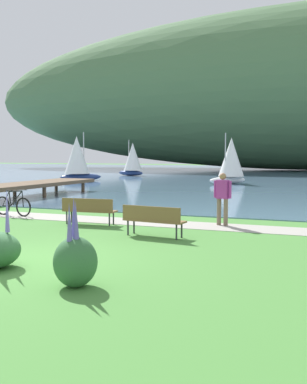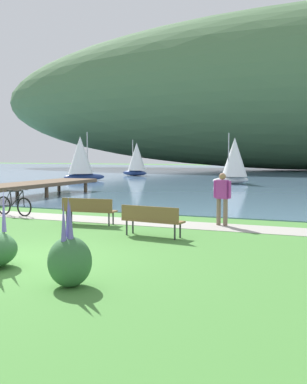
{
  "view_description": "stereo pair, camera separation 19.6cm",
  "coord_description": "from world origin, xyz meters",
  "views": [
    {
      "loc": [
        6.16,
        -8.15,
        2.29
      ],
      "look_at": [
        0.33,
        6.6,
        1.0
      ],
      "focal_mm": 42.83,
      "sensor_mm": 36.0,
      "label": 1
    },
    {
      "loc": [
        6.34,
        -8.08,
        2.29
      ],
      "look_at": [
        0.33,
        6.6,
        1.0
      ],
      "focal_mm": 42.83,
      "sensor_mm": 36.0,
      "label": 2
    }
  ],
  "objects": [
    {
      "name": "bay_water",
      "position": [
        0.0,
        48.1,
        0.02
      ],
      "size": [
        180.0,
        80.0,
        0.04
      ],
      "primitive_type": "cube",
      "color": "#5B7F9E",
      "rests_on": "ground"
    },
    {
      "name": "park_bench_near_camera",
      "position": [
        1.5,
        3.6,
        0.52
      ],
      "size": [
        1.84,
        0.69,
        0.88
      ],
      "color": "brown",
      "rests_on": "ground"
    },
    {
      "name": "sailboat_mid_bay",
      "position": [
        -1.31,
        27.08,
        1.89
      ],
      "size": [
        3.04,
        3.22,
        3.93
      ],
      "color": "white",
      "rests_on": "bay_water"
    },
    {
      "name": "sailboat_toward_hillside",
      "position": [
        -14.18,
        37.15,
        1.88
      ],
      "size": [
        3.45,
        2.45,
        3.9
      ],
      "color": "navy",
      "rests_on": "bay_water"
    },
    {
      "name": "sailboat_nearest_to_shore",
      "position": [
        -14.58,
        26.37,
        2.03
      ],
      "size": [
        3.4,
        3.37,
        4.23
      ],
      "color": "navy",
      "rests_on": "bay_water"
    },
    {
      "name": "shoreline_path",
      "position": [
        0.0,
        6.03,
        0.01
      ],
      "size": [
        60.0,
        1.5,
        0.01
      ],
      "primitive_type": "cube",
      "color": "#A39E93",
      "rests_on": "ground"
    },
    {
      "name": "bicycle_leaning_near_bench",
      "position": [
        -5.02,
        5.78,
        0.4
      ],
      "size": [
        1.77,
        0.25,
        1.01
      ],
      "color": "black",
      "rests_on": "ground"
    },
    {
      "name": "pier_dock",
      "position": [
        -9.0,
        12.1,
        0.69
      ],
      "size": [
        2.4,
        10.0,
        0.8
      ],
      "color": "brown",
      "rests_on": "ground"
    },
    {
      "name": "park_bench_further_along",
      "position": [
        -1.28,
        4.92,
        0.52
      ],
      "size": [
        1.83,
        0.6,
        0.88
      ],
      "color": "brown",
      "rests_on": "ground"
    },
    {
      "name": "person_at_shoreline",
      "position": [
        2.83,
        6.34,
        0.98
      ],
      "size": [
        0.6,
        0.29,
        1.71
      ],
      "color": "#72604C",
      "rests_on": "ground"
    },
    {
      "name": "ground_plane",
      "position": [
        0.0,
        0.0,
        0.0
      ],
      "size": [
        200.0,
        200.0,
        0.0
      ],
      "primitive_type": "plane",
      "color": "#478438"
    },
    {
      "name": "echium_bush_closest_to_camera",
      "position": [
        2.04,
        -1.4,
        0.49
      ],
      "size": [
        0.77,
        0.77,
        1.57
      ],
      "color": "#386B3D",
      "rests_on": "ground"
    }
  ]
}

